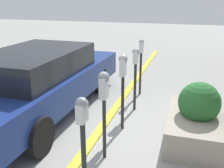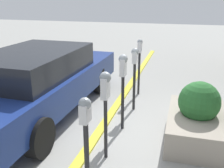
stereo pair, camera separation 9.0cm
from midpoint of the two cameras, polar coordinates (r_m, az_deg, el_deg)
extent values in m
plane|color=#999993|center=(5.04, -1.47, -9.17)|extent=(40.00, 40.00, 0.00)
cube|color=gold|center=(5.05, -2.35, -8.85)|extent=(14.68, 0.16, 0.04)
cylinder|color=#232326|center=(3.26, -6.32, -16.06)|extent=(0.06, 0.06, 0.99)
cube|color=silver|center=(2.96, -6.74, -6.30)|extent=(0.17, 0.09, 0.23)
sphere|color=gray|center=(2.91, -6.82, -4.28)|extent=(0.14, 0.14, 0.14)
cylinder|color=#232326|center=(3.93, -2.06, -9.69)|extent=(0.05, 0.05, 0.97)
cube|color=silver|center=(3.67, -2.17, -0.85)|extent=(0.19, 0.09, 0.31)
sphere|color=gray|center=(3.62, -2.20, 1.44)|extent=(0.16, 0.16, 0.16)
cylinder|color=#232326|center=(4.75, 1.78, -4.10)|extent=(0.06, 0.06, 1.03)
cube|color=silver|center=(4.54, 1.86, 3.66)|extent=(0.19, 0.09, 0.30)
sphere|color=gray|center=(4.50, 1.88, 5.49)|extent=(0.16, 0.16, 0.16)
cylinder|color=#232326|center=(5.58, 4.38, -0.61)|extent=(0.06, 0.06, 1.03)
cube|color=silver|center=(5.40, 4.54, 5.77)|extent=(0.18, 0.09, 0.24)
sphere|color=gray|center=(5.38, 4.58, 7.01)|extent=(0.15, 0.15, 0.15)
cylinder|color=#232326|center=(6.48, 5.48, 2.23)|extent=(0.06, 0.06, 1.06)
cube|color=silver|center=(6.33, 5.66, 7.97)|extent=(0.15, 0.09, 0.26)
sphere|color=gray|center=(6.31, 5.70, 9.11)|extent=(0.13, 0.13, 0.13)
cube|color=#A39989|center=(4.76, 17.38, -8.77)|extent=(1.64, 0.97, 0.45)
sphere|color=#28662D|center=(4.58, 17.92, -3.74)|extent=(0.69, 0.69, 0.69)
cube|color=navy|center=(5.63, -15.80, -0.24)|extent=(4.78, 1.88, 0.56)
cube|color=black|center=(5.34, -17.32, 4.40)|extent=(2.50, 1.62, 0.48)
cylinder|color=black|center=(6.65, -3.03, 0.78)|extent=(0.63, 0.21, 0.63)
cylinder|color=black|center=(7.32, -15.23, 1.81)|extent=(0.63, 0.21, 0.63)
cylinder|color=black|center=(4.20, -16.12, -11.12)|extent=(0.63, 0.21, 0.63)
camera|label=1|loc=(0.05, 89.45, 0.19)|focal=42.00mm
camera|label=2|loc=(0.05, -90.55, -0.19)|focal=42.00mm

